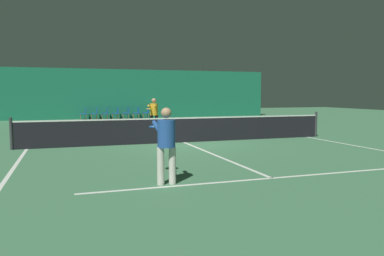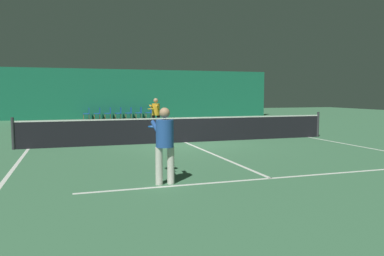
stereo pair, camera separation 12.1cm
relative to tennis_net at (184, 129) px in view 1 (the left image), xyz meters
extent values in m
plane|color=#3D704C|center=(0.00, 0.00, -0.51)|extent=(60.00, 60.00, 0.00)
cube|color=#196B4C|center=(0.00, 14.86, 1.32)|extent=(23.00, 0.12, 3.67)
cube|color=silver|center=(0.00, 11.90, -0.51)|extent=(11.00, 0.10, 0.00)
cube|color=silver|center=(0.00, 6.40, -0.51)|extent=(8.25, 0.10, 0.00)
cube|color=silver|center=(0.00, -6.40, -0.51)|extent=(8.25, 0.10, 0.00)
cube|color=silver|center=(-5.50, 0.00, -0.51)|extent=(0.10, 23.80, 0.00)
cube|color=silver|center=(5.50, 0.00, -0.51)|extent=(0.10, 23.80, 0.00)
cube|color=silver|center=(0.00, 0.00, -0.51)|extent=(0.10, 12.80, 0.00)
cube|color=black|center=(0.00, 0.00, -0.04)|extent=(11.90, 0.02, 0.95)
cube|color=white|center=(0.00, 0.00, 0.41)|extent=(11.90, 0.02, 0.05)
cylinder|color=#333338|center=(-5.95, 0.00, 0.02)|extent=(0.10, 0.10, 1.07)
cylinder|color=#333338|center=(5.95, 0.00, 0.02)|extent=(0.10, 0.10, 1.07)
cylinder|color=beige|center=(-2.44, -6.20, -0.13)|extent=(0.15, 0.15, 0.77)
cylinder|color=beige|center=(-2.20, -6.20, -0.13)|extent=(0.15, 0.15, 0.77)
cylinder|color=#234C99|center=(-2.32, -6.20, 0.53)|extent=(0.37, 0.37, 0.55)
sphere|color=tan|center=(-2.32, -6.20, 0.95)|extent=(0.21, 0.21, 0.21)
cylinder|color=#234C99|center=(-2.46, -5.95, 0.66)|extent=(0.10, 0.53, 0.22)
cylinder|color=#234C99|center=(-2.17, -5.95, 0.66)|extent=(0.10, 0.53, 0.22)
cylinder|color=black|center=(-2.31, -5.54, 0.59)|extent=(0.03, 0.31, 0.03)
torus|color=#1951B2|center=(-2.30, -5.24, 0.59)|extent=(0.34, 0.34, 0.03)
cylinder|color=silver|center=(-2.30, -5.24, 0.59)|extent=(0.28, 0.28, 0.00)
cylinder|color=black|center=(-0.05, 4.30, -0.11)|extent=(0.20, 0.20, 0.80)
cylinder|color=black|center=(-0.28, 4.41, -0.11)|extent=(0.20, 0.20, 0.80)
cylinder|color=gold|center=(-0.16, 4.36, 0.58)|extent=(0.50, 0.50, 0.58)
sphere|color=tan|center=(-0.16, 4.36, 1.01)|extent=(0.22, 0.22, 0.22)
cylinder|color=gold|center=(-0.14, 4.06, 0.71)|extent=(0.32, 0.54, 0.23)
cylinder|color=gold|center=(-0.41, 4.18, 0.71)|extent=(0.32, 0.54, 0.23)
cylinder|color=black|center=(-0.45, 3.74, 0.64)|extent=(0.15, 0.29, 0.03)
torus|color=gold|center=(-0.57, 3.47, 0.64)|extent=(0.44, 0.44, 0.03)
cylinder|color=silver|center=(-0.57, 3.47, 0.64)|extent=(0.37, 0.37, 0.00)
cylinder|color=brown|center=(-3.24, 14.50, -0.32)|extent=(0.03, 0.03, 0.39)
cylinder|color=brown|center=(-3.24, 14.12, -0.32)|extent=(0.03, 0.03, 0.39)
cylinder|color=brown|center=(-2.86, 14.50, -0.32)|extent=(0.03, 0.03, 0.39)
cylinder|color=brown|center=(-2.86, 14.12, -0.32)|extent=(0.03, 0.03, 0.39)
cube|color=#19479E|center=(-3.05, 14.31, -0.10)|extent=(0.44, 0.44, 0.05)
cube|color=#19479E|center=(-2.85, 14.31, 0.13)|extent=(0.04, 0.44, 0.40)
cylinder|color=brown|center=(-2.49, 14.50, -0.32)|extent=(0.03, 0.03, 0.39)
cylinder|color=brown|center=(-2.49, 14.12, -0.32)|extent=(0.03, 0.03, 0.39)
cylinder|color=brown|center=(-2.11, 14.50, -0.32)|extent=(0.03, 0.03, 0.39)
cylinder|color=brown|center=(-2.11, 14.12, -0.32)|extent=(0.03, 0.03, 0.39)
cube|color=#19479E|center=(-2.30, 14.31, -0.10)|extent=(0.44, 0.44, 0.05)
cube|color=#19479E|center=(-2.10, 14.31, 0.13)|extent=(0.04, 0.44, 0.40)
cylinder|color=brown|center=(-1.74, 14.50, -0.32)|extent=(0.03, 0.03, 0.39)
cylinder|color=brown|center=(-1.74, 14.12, -0.32)|extent=(0.03, 0.03, 0.39)
cylinder|color=brown|center=(-1.36, 14.50, -0.32)|extent=(0.03, 0.03, 0.39)
cylinder|color=brown|center=(-1.36, 14.12, -0.32)|extent=(0.03, 0.03, 0.39)
cube|color=#19479E|center=(-1.55, 14.31, -0.10)|extent=(0.44, 0.44, 0.05)
cube|color=#19479E|center=(-1.35, 14.31, 0.13)|extent=(0.04, 0.44, 0.40)
cylinder|color=brown|center=(-0.98, 14.50, -0.32)|extent=(0.03, 0.03, 0.39)
cylinder|color=brown|center=(-0.98, 14.12, -0.32)|extent=(0.03, 0.03, 0.39)
cylinder|color=brown|center=(-0.60, 14.50, -0.32)|extent=(0.03, 0.03, 0.39)
cylinder|color=brown|center=(-0.60, 14.12, -0.32)|extent=(0.03, 0.03, 0.39)
cube|color=#19479E|center=(-0.79, 14.31, -0.10)|extent=(0.44, 0.44, 0.05)
cube|color=#19479E|center=(-0.59, 14.31, 0.13)|extent=(0.04, 0.44, 0.40)
cylinder|color=brown|center=(-0.23, 14.50, -0.32)|extent=(0.03, 0.03, 0.39)
cylinder|color=brown|center=(-0.23, 14.12, -0.32)|extent=(0.03, 0.03, 0.39)
cylinder|color=brown|center=(0.15, 14.50, -0.32)|extent=(0.03, 0.03, 0.39)
cylinder|color=brown|center=(0.15, 14.12, -0.32)|extent=(0.03, 0.03, 0.39)
cube|color=#19479E|center=(-0.04, 14.31, -0.10)|extent=(0.44, 0.44, 0.05)
cube|color=#19479E|center=(0.16, 14.31, 0.13)|extent=(0.04, 0.44, 0.40)
cylinder|color=brown|center=(0.52, 14.50, -0.32)|extent=(0.03, 0.03, 0.39)
cylinder|color=brown|center=(0.52, 14.12, -0.32)|extent=(0.03, 0.03, 0.39)
cylinder|color=brown|center=(0.90, 14.50, -0.32)|extent=(0.03, 0.03, 0.39)
cylinder|color=brown|center=(0.90, 14.12, -0.32)|extent=(0.03, 0.03, 0.39)
cube|color=#19479E|center=(0.71, 14.31, -0.10)|extent=(0.44, 0.44, 0.05)
cube|color=#19479E|center=(0.91, 14.31, 0.13)|extent=(0.04, 0.44, 0.40)
cylinder|color=brown|center=(1.28, 14.50, -0.32)|extent=(0.03, 0.03, 0.39)
cylinder|color=brown|center=(1.28, 14.12, -0.32)|extent=(0.03, 0.03, 0.39)
cylinder|color=brown|center=(1.66, 14.50, -0.32)|extent=(0.03, 0.03, 0.39)
cylinder|color=brown|center=(1.66, 14.12, -0.32)|extent=(0.03, 0.03, 0.39)
cube|color=#19479E|center=(1.47, 14.31, -0.10)|extent=(0.44, 0.44, 0.05)
cube|color=#19479E|center=(1.67, 14.31, 0.13)|extent=(0.04, 0.44, 0.40)
camera|label=1|loc=(-4.23, -13.46, 1.33)|focal=35.00mm
camera|label=2|loc=(-4.12, -13.50, 1.33)|focal=35.00mm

